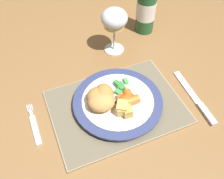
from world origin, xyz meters
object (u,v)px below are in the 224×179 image
at_px(table_knife, 197,101).
at_px(wine_glass, 114,20).
at_px(bottle, 147,4).
at_px(dining_table, 106,73).
at_px(dinner_plate, 118,102).
at_px(fork, 35,127).

height_order(table_knife, wine_glass, wine_glass).
height_order(table_knife, bottle, bottle).
xyz_separation_m(dining_table, wine_glass, (0.04, 0.01, 0.19)).
xyz_separation_m(dinner_plate, table_knife, (0.20, -0.07, -0.01)).
bearing_deg(dining_table, wine_glass, 21.27).
bearing_deg(table_knife, wine_glass, 113.48).
bearing_deg(dining_table, dinner_plate, -102.52).
bearing_deg(fork, wine_glass, 33.53).
distance_m(table_knife, bottle, 0.35).
distance_m(dining_table, wine_glass, 0.20).
distance_m(fork, table_knife, 0.42).
distance_m(fork, bottle, 0.51).
relative_size(table_knife, bottle, 0.75).
height_order(dinner_plate, bottle, bottle).
xyz_separation_m(dining_table, fork, (-0.26, -0.18, 0.09)).
xyz_separation_m(table_knife, bottle, (0.02, 0.34, 0.10)).
bearing_deg(dinner_plate, fork, 175.25).
bearing_deg(fork, dinner_plate, -4.75).
xyz_separation_m(fork, bottle, (0.43, 0.25, 0.10)).
relative_size(dinner_plate, table_knife, 1.18).
height_order(dinner_plate, fork, dinner_plate).
height_order(dining_table, bottle, bottle).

